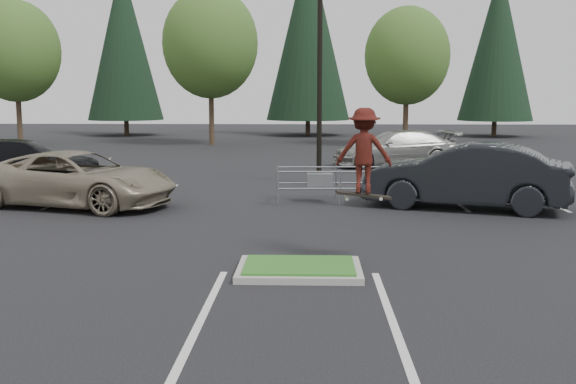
{
  "coord_description": "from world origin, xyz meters",
  "views": [
    {
      "loc": [
        0.18,
        -11.67,
        3.16
      ],
      "look_at": [
        -0.25,
        1.5,
        1.24
      ],
      "focal_mm": 42.0,
      "sensor_mm": 36.0,
      "label": 1
    }
  ],
  "objects_px": {
    "decid_b": "(210,47)",
    "car_r_charc": "(466,176)",
    "skateboarder": "(364,151)",
    "conif_b": "(308,32)",
    "light_pole": "(320,53)",
    "decid_c": "(407,59)",
    "car_l_black": "(20,162)",
    "conif_a": "(124,42)",
    "car_far_silver": "(396,148)",
    "decid_a": "(16,54)",
    "conif_c": "(498,44)",
    "cart_corral": "(324,181)",
    "car_l_tan": "(76,179)"
  },
  "relations": [
    {
      "from": "conif_a",
      "to": "car_l_tan",
      "type": "relative_size",
      "value": 2.3
    },
    {
      "from": "decid_b",
      "to": "car_far_silver",
      "type": "xyz_separation_m",
      "value": [
        9.99,
        -12.53,
        -5.25
      ]
    },
    {
      "from": "decid_b",
      "to": "car_r_charc",
      "type": "height_order",
      "value": "decid_b"
    },
    {
      "from": "light_pole",
      "to": "cart_corral",
      "type": "relative_size",
      "value": 2.77
    },
    {
      "from": "conif_b",
      "to": "car_l_black",
      "type": "xyz_separation_m",
      "value": [
        -10.0,
        -29.0,
        -7.05
      ]
    },
    {
      "from": "conif_c",
      "to": "conif_b",
      "type": "bearing_deg",
      "value": 175.91
    },
    {
      "from": "decid_c",
      "to": "conif_c",
      "type": "relative_size",
      "value": 0.67
    },
    {
      "from": "conif_b",
      "to": "car_l_tan",
      "type": "xyz_separation_m",
      "value": [
        -6.44,
        -33.5,
        -7.06
      ]
    },
    {
      "from": "decid_a",
      "to": "conif_a",
      "type": "distance_m",
      "value": 10.85
    },
    {
      "from": "cart_corral",
      "to": "skateboarder",
      "type": "distance_m",
      "value": 7.15
    },
    {
      "from": "car_far_silver",
      "to": "car_l_tan",
      "type": "bearing_deg",
      "value": -56.29
    },
    {
      "from": "decid_c",
      "to": "light_pole",
      "type": "bearing_deg",
      "value": -107.11
    },
    {
      "from": "car_r_charc",
      "to": "conif_c",
      "type": "bearing_deg",
      "value": -177.83
    },
    {
      "from": "decid_a",
      "to": "conif_c",
      "type": "height_order",
      "value": "conif_c"
    },
    {
      "from": "conif_a",
      "to": "conif_b",
      "type": "distance_m",
      "value": 14.03
    },
    {
      "from": "light_pole",
      "to": "conif_c",
      "type": "height_order",
      "value": "conif_c"
    },
    {
      "from": "decid_b",
      "to": "car_r_charc",
      "type": "xyz_separation_m",
      "value": [
        10.51,
        -23.53,
        -5.13
      ]
    },
    {
      "from": "car_l_black",
      "to": "conif_a",
      "type": "bearing_deg",
      "value": -5.2
    },
    {
      "from": "conif_c",
      "to": "car_r_charc",
      "type": "distance_m",
      "value": 34.38
    },
    {
      "from": "conif_b",
      "to": "light_pole",
      "type": "bearing_deg",
      "value": -88.99
    },
    {
      "from": "decid_a",
      "to": "conif_a",
      "type": "xyz_separation_m",
      "value": [
        4.01,
        9.97,
        1.52
      ]
    },
    {
      "from": "conif_c",
      "to": "car_l_black",
      "type": "xyz_separation_m",
      "value": [
        -24.0,
        -28.0,
        -6.05
      ]
    },
    {
      "from": "car_l_tan",
      "to": "car_l_black",
      "type": "relative_size",
      "value": 1.02
    },
    {
      "from": "conif_a",
      "to": "car_r_charc",
      "type": "relative_size",
      "value": 2.35
    },
    {
      "from": "light_pole",
      "to": "decid_a",
      "type": "bearing_deg",
      "value": 135.75
    },
    {
      "from": "conif_b",
      "to": "car_r_charc",
      "type": "xyz_separation_m",
      "value": [
        4.5,
        -33.5,
        -6.93
      ]
    },
    {
      "from": "decid_c",
      "to": "conif_b",
      "type": "distance_m",
      "value": 12.51
    },
    {
      "from": "decid_c",
      "to": "car_far_silver",
      "type": "distance_m",
      "value": 12.8
    },
    {
      "from": "decid_a",
      "to": "car_far_silver",
      "type": "distance_m",
      "value": 25.52
    },
    {
      "from": "conif_a",
      "to": "car_r_charc",
      "type": "distance_m",
      "value": 38.33
    },
    {
      "from": "decid_a",
      "to": "decid_c",
      "type": "xyz_separation_m",
      "value": [
        24.0,
        -0.2,
        -0.33
      ]
    },
    {
      "from": "car_far_silver",
      "to": "conif_b",
      "type": "bearing_deg",
      "value": 177.19
    },
    {
      "from": "conif_c",
      "to": "car_l_black",
      "type": "relative_size",
      "value": 2.27
    },
    {
      "from": "decid_c",
      "to": "conif_a",
      "type": "xyz_separation_m",
      "value": [
        -19.99,
        10.17,
        1.84
      ]
    },
    {
      "from": "decid_b",
      "to": "conif_a",
      "type": "bearing_deg",
      "value": 130.17
    },
    {
      "from": "conif_a",
      "to": "conif_c",
      "type": "height_order",
      "value": "conif_a"
    },
    {
      "from": "conif_a",
      "to": "cart_corral",
      "type": "height_order",
      "value": "conif_a"
    },
    {
      "from": "light_pole",
      "to": "decid_a",
      "type": "distance_m",
      "value": 25.86
    },
    {
      "from": "light_pole",
      "to": "car_r_charc",
      "type": "bearing_deg",
      "value": -51.34
    },
    {
      "from": "decid_c",
      "to": "skateboarder",
      "type": "distance_m",
      "value": 29.4
    },
    {
      "from": "skateboarder",
      "to": "car_r_charc",
      "type": "xyz_separation_m",
      "value": [
        3.3,
        6.0,
        -1.18
      ]
    },
    {
      "from": "conif_b",
      "to": "conif_a",
      "type": "bearing_deg",
      "value": -177.95
    },
    {
      "from": "skateboarder",
      "to": "car_r_charc",
      "type": "height_order",
      "value": "skateboarder"
    },
    {
      "from": "decid_a",
      "to": "conif_b",
      "type": "relative_size",
      "value": 0.61
    },
    {
      "from": "decid_b",
      "to": "decid_c",
      "type": "bearing_deg",
      "value": -3.34
    },
    {
      "from": "decid_a",
      "to": "cart_corral",
      "type": "relative_size",
      "value": 2.44
    },
    {
      "from": "decid_c",
      "to": "car_l_black",
      "type": "relative_size",
      "value": 1.52
    },
    {
      "from": "decid_b",
      "to": "car_r_charc",
      "type": "distance_m",
      "value": 26.28
    },
    {
      "from": "decid_a",
      "to": "car_l_black",
      "type": "distance_m",
      "value": 20.75
    },
    {
      "from": "car_l_tan",
      "to": "car_l_black",
      "type": "distance_m",
      "value": 5.74
    }
  ]
}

